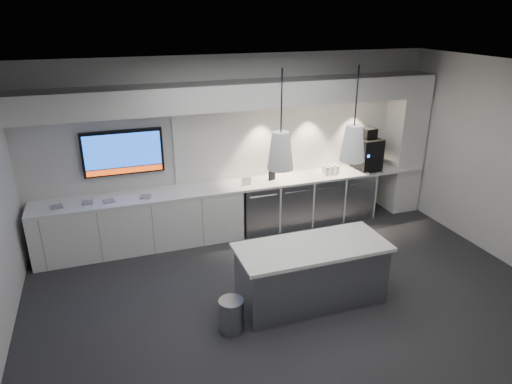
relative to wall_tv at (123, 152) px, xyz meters
name	(u,v)px	position (x,y,z in m)	size (l,w,h in m)	color
floor	(293,299)	(1.90, -2.45, -1.56)	(7.00, 7.00, 0.00)	#29292B
ceiling	(301,72)	(1.90, -2.45, 1.44)	(7.00, 7.00, 0.00)	black
wall_back	(237,144)	(1.90, 0.05, -0.06)	(7.00, 7.00, 0.00)	silver
wall_front	(431,316)	(1.90, -4.95, -0.06)	(7.00, 7.00, 0.00)	silver
back_counter	(244,185)	(1.90, -0.27, -0.68)	(6.80, 0.65, 0.04)	white
left_base_cabinets	(141,223)	(0.15, -0.27, -1.13)	(3.30, 0.63, 0.86)	white
fridge_unit_a	(257,207)	(2.15, -0.27, -1.13)	(0.60, 0.61, 0.85)	gray
fridge_unit_b	(290,202)	(2.78, -0.27, -1.13)	(0.60, 0.61, 0.85)	gray
fridge_unit_c	(322,198)	(3.41, -0.27, -1.13)	(0.60, 0.61, 0.85)	gray
fridge_unit_d	(352,194)	(4.04, -0.27, -1.13)	(0.60, 0.61, 0.85)	gray
backsplash	(302,136)	(3.10, 0.03, -0.01)	(4.60, 0.03, 1.30)	white
soffit	(242,95)	(1.90, -0.25, 0.84)	(6.90, 0.60, 0.40)	white
column	(404,144)	(5.10, -0.25, -0.26)	(0.55, 0.55, 2.60)	white
wall_tv	(123,152)	(0.00, 0.00, 0.00)	(1.25, 0.07, 0.72)	black
island	(311,273)	(2.10, -2.55, -1.14)	(1.98, 0.85, 0.84)	gray
bin	(231,315)	(0.94, -2.79, -1.35)	(0.30, 0.30, 0.43)	gray
coffee_machine	(367,152)	(4.30, -0.25, -0.35)	(0.45, 0.61, 0.76)	black
sign_black	(272,175)	(2.41, -0.27, -0.57)	(0.14, 0.02, 0.18)	black
sign_white	(246,181)	(1.92, -0.36, -0.59)	(0.18, 0.02, 0.14)	white
cup_cluster	(331,170)	(3.53, -0.32, -0.58)	(0.29, 0.19, 0.16)	white
tray_a	(57,207)	(-1.05, -0.33, -0.65)	(0.16, 0.16, 0.03)	gray
tray_b	(88,202)	(-0.61, -0.31, -0.65)	(0.16, 0.16, 0.03)	gray
tray_c	(109,201)	(-0.30, -0.35, -0.65)	(0.16, 0.16, 0.03)	gray
tray_d	(145,197)	(0.25, -0.36, -0.65)	(0.16, 0.16, 0.03)	gray
pendant_left	(281,150)	(1.63, -2.55, 0.59)	(0.31, 0.31, 1.14)	white
pendant_right	(353,143)	(2.57, -2.55, 0.59)	(0.31, 0.31, 1.14)	white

